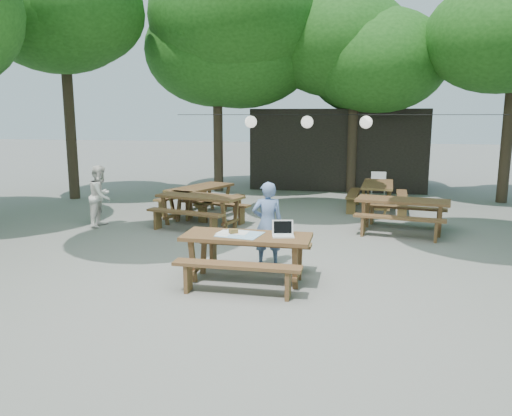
{
  "coord_description": "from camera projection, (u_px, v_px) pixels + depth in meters",
  "views": [
    {
      "loc": [
        1.3,
        -8.03,
        2.59
      ],
      "look_at": [
        -0.4,
        0.05,
        1.05
      ],
      "focal_mm": 35.0,
      "sensor_mm": 36.0,
      "label": 1
    }
  ],
  "objects": [
    {
      "name": "picnic_table_far_e",
      "position": [
        377.0,
        196.0,
        13.7
      ],
      "size": [
        1.69,
        2.04,
        0.75
      ],
      "rotation": [
        0.0,
        0.0,
        1.51
      ],
      "color": "#552D1E",
      "rests_on": "ground"
    },
    {
      "name": "picnic_table_ne",
      "position": [
        402.0,
        215.0,
        11.13
      ],
      "size": [
        2.14,
        1.88,
        0.75
      ],
      "rotation": [
        0.0,
        0.0,
        -0.17
      ],
      "color": "#552D1E",
      "rests_on": "ground"
    },
    {
      "name": "plastic_chair",
      "position": [
        378.0,
        194.0,
        15.03
      ],
      "size": [
        0.46,
        0.46,
        0.9
      ],
      "rotation": [
        0.0,
        0.0,
        -0.04
      ],
      "color": "silver",
      "rests_on": "ground"
    },
    {
      "name": "ground",
      "position": [
        278.0,
        270.0,
        8.47
      ],
      "size": [
        80.0,
        80.0,
        0.0
      ],
      "primitive_type": "plane",
      "color": "#63645F",
      "rests_on": "ground"
    },
    {
      "name": "paper_lanterns",
      "position": [
        308.0,
        122.0,
        13.83
      ],
      "size": [
        9.0,
        0.34,
        0.38
      ],
      "color": "black",
      "rests_on": "ground"
    },
    {
      "name": "laptop",
      "position": [
        283.0,
        232.0,
        7.71
      ],
      "size": [
        0.38,
        0.33,
        0.24
      ],
      "rotation": [
        0.0,
        0.0,
        0.22
      ],
      "color": "white",
      "rests_on": "main_picnic_table"
    },
    {
      "name": "second_person",
      "position": [
        101.0,
        196.0,
        11.7
      ],
      "size": [
        0.59,
        0.73,
        1.44
      ],
      "primitive_type": "imported",
      "rotation": [
        0.0,
        0.0,
        1.63
      ],
      "color": "white",
      "rests_on": "ground"
    },
    {
      "name": "pavilion",
      "position": [
        339.0,
        148.0,
        18.21
      ],
      "size": [
        6.0,
        3.0,
        2.8
      ],
      "primitive_type": "cube",
      "color": "black",
      "rests_on": "ground"
    },
    {
      "name": "main_picnic_table",
      "position": [
        247.0,
        257.0,
        7.85
      ],
      "size": [
        2.0,
        1.58,
        0.75
      ],
      "color": "#552D1E",
      "rests_on": "ground"
    },
    {
      "name": "picnic_table_nw",
      "position": [
        200.0,
        210.0,
        11.71
      ],
      "size": [
        2.23,
        2.0,
        0.75
      ],
      "rotation": [
        0.0,
        0.0,
        -0.25
      ],
      "color": "#552D1E",
      "rests_on": "ground"
    },
    {
      "name": "woman",
      "position": [
        268.0,
        224.0,
        8.66
      ],
      "size": [
        0.61,
        0.47,
        1.47
      ],
      "primitive_type": "imported",
      "rotation": [
        0.0,
        0.0,
        3.38
      ],
      "color": "#6682BB",
      "rests_on": "ground"
    },
    {
      "name": "tabletop_clutter",
      "position": [
        238.0,
        234.0,
        7.81
      ],
      "size": [
        0.75,
        0.64,
        0.08
      ],
      "color": "#3991C4",
      "rests_on": "main_picnic_table"
    },
    {
      "name": "picnic_table_far_w",
      "position": [
        201.0,
        200.0,
        13.09
      ],
      "size": [
        2.13,
        2.32,
        0.75
      ],
      "rotation": [
        0.0,
        0.0,
        1.22
      ],
      "color": "#552D1E",
      "rests_on": "ground"
    }
  ]
}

